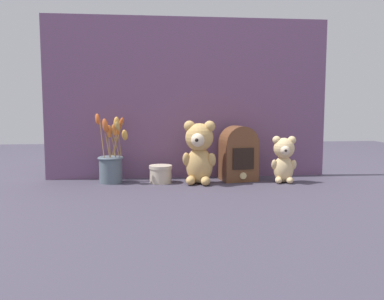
{
  "coord_description": "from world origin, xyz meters",
  "views": [
    {
      "loc": [
        -0.19,
        -1.74,
        0.34
      ],
      "look_at": [
        0.0,
        0.02,
        0.15
      ],
      "focal_mm": 38.0,
      "sensor_mm": 36.0,
      "label": 1
    }
  ],
  "objects": [
    {
      "name": "ground_plane",
      "position": [
        0.0,
        0.0,
        0.0
      ],
      "size": [
        4.0,
        4.0,
        0.0
      ],
      "primitive_type": "plane",
      "color": "#3D3847"
    },
    {
      "name": "backdrop_wall",
      "position": [
        0.0,
        0.17,
        0.37
      ],
      "size": [
        1.33,
        0.02,
        0.75
      ],
      "color": "#704C70",
      "rests_on": "ground"
    },
    {
      "name": "teddy_bear_large",
      "position": [
        0.03,
        -0.01,
        0.14
      ],
      "size": [
        0.16,
        0.14,
        0.28
      ],
      "color": "tan",
      "rests_on": "ground"
    },
    {
      "name": "teddy_bear_medium",
      "position": [
        0.41,
        -0.02,
        0.11
      ],
      "size": [
        0.12,
        0.1,
        0.21
      ],
      "color": "#DBBC84",
      "rests_on": "ground"
    },
    {
      "name": "flower_vase",
      "position": [
        -0.36,
        0.06,
        0.09
      ],
      "size": [
        0.14,
        0.15,
        0.31
      ],
      "color": "slate",
      "rests_on": "ground"
    },
    {
      "name": "vintage_radio",
      "position": [
        0.22,
        0.06,
        0.13
      ],
      "size": [
        0.17,
        0.14,
        0.25
      ],
      "color": "brown",
      "rests_on": "ground"
    },
    {
      "name": "decorative_tin_tall",
      "position": [
        -0.14,
        0.04,
        0.04
      ],
      "size": [
        0.1,
        0.1,
        0.08
      ],
      "color": "beige",
      "rests_on": "ground"
    }
  ]
}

